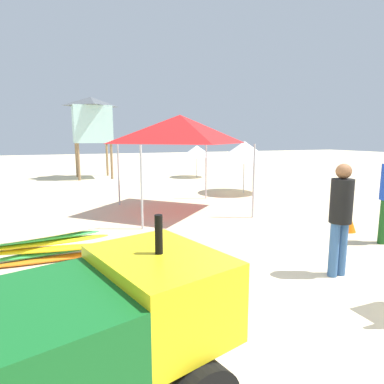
% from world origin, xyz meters
% --- Properties ---
extents(ground, '(80.00, 80.00, 0.00)m').
position_xyz_m(ground, '(0.00, 0.00, 0.00)').
color(ground, beige).
extents(utility_cart, '(2.77, 1.87, 1.50)m').
position_xyz_m(utility_cart, '(-2.87, -1.14, 0.78)').
color(utility_cart, '#146023').
rests_on(utility_cart, ground).
extents(surfboard_pile, '(2.51, 0.80, 0.48)m').
position_xyz_m(surfboard_pile, '(-2.96, 2.72, 0.24)').
color(surfboard_pile, orange).
rests_on(surfboard_pile, ground).
extents(lifeguard_near_left, '(0.32, 0.32, 1.69)m').
position_xyz_m(lifeguard_near_left, '(1.06, 0.34, 0.97)').
color(lifeguard_near_left, '#33598C').
rests_on(lifeguard_near_left, ground).
extents(popup_canopy, '(2.98, 2.98, 2.67)m').
position_xyz_m(popup_canopy, '(0.42, 5.43, 2.28)').
color(popup_canopy, '#B2B2B7').
rests_on(popup_canopy, ground).
extents(lifeguard_tower, '(1.98, 1.98, 4.04)m').
position_xyz_m(lifeguard_tower, '(-1.00, 14.35, 2.92)').
color(lifeguard_tower, olive).
rests_on(lifeguard_tower, ground).
extents(beach_umbrella_mid, '(1.75, 1.75, 1.65)m').
position_xyz_m(beach_umbrella_mid, '(4.00, 12.66, 1.35)').
color(beach_umbrella_mid, beige).
rests_on(beach_umbrella_mid, ground).
extents(beach_umbrella_far, '(2.13, 2.13, 1.93)m').
position_xyz_m(beach_umbrella_far, '(3.66, 7.41, 1.55)').
color(beach_umbrella_far, beige).
rests_on(beach_umbrella_far, ground).
extents(traffic_cone_near, '(0.35, 0.35, 0.51)m').
position_xyz_m(traffic_cone_near, '(3.12, 2.06, 0.25)').
color(traffic_cone_near, orange).
rests_on(traffic_cone_near, ground).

